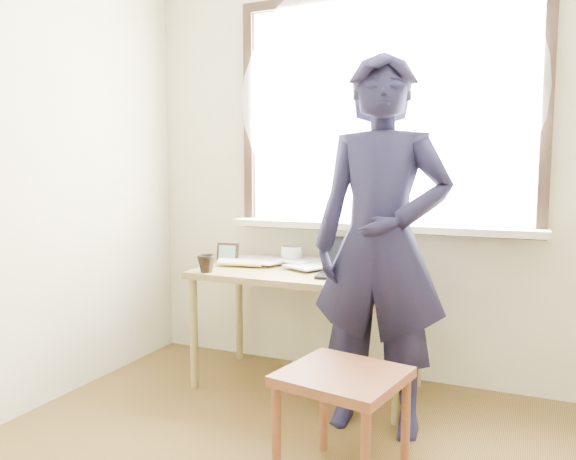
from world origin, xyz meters
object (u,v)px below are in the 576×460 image
at_px(mug_dark, 206,264).
at_px(work_chair, 343,389).
at_px(mug_white, 292,255).
at_px(desk, 307,283).
at_px(laptop, 348,267).
at_px(person, 381,246).

bearing_deg(mug_dark, work_chair, -31.22).
bearing_deg(mug_white, desk, -49.77).
height_order(laptop, mug_white, laptop).
bearing_deg(person, desk, 145.24).
bearing_deg(desk, work_chair, -59.88).
bearing_deg(mug_white, mug_dark, -123.71).
height_order(laptop, mug_dark, laptop).
relative_size(mug_white, work_chair, 0.26).
distance_m(mug_dark, person, 1.04).
height_order(desk, mug_dark, mug_dark).
height_order(laptop, person, person).
xyz_separation_m(desk, mug_white, (-0.19, 0.22, 0.12)).
bearing_deg(work_chair, mug_white, 122.39).
relative_size(desk, laptop, 3.88).
bearing_deg(work_chair, mug_dark, 148.78).
relative_size(desk, mug_dark, 11.91).
bearing_deg(work_chair, desk, 120.12).
distance_m(desk, work_chair, 1.04).
bearing_deg(mug_white, laptop, -30.17).
bearing_deg(laptop, desk, 172.10).
xyz_separation_m(mug_white, person, (0.71, -0.56, 0.17)).
relative_size(mug_white, person, 0.07).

